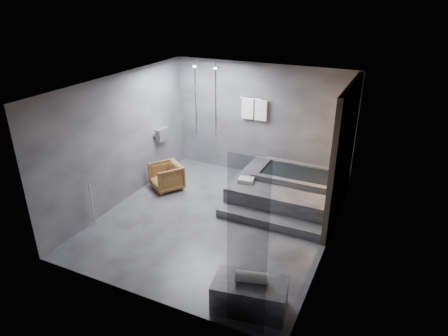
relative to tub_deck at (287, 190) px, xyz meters
The scene contains 7 objects.
room 2.02m from the tub_deck, 118.47° to the right, with size 5.00×5.04×2.82m.
tub_deck is the anchor object (origin of this frame).
tub_step 1.19m from the tub_deck, 90.00° to the right, with size 2.20×0.36×0.18m, color #333335.
concrete_bench 3.51m from the tub_deck, 81.84° to the right, with size 1.08×0.59×0.48m, color #323235.
driftwood_chair 2.82m from the tub_deck, 165.93° to the right, with size 0.67×0.68×0.62m, color #462911.
rolled_towel 3.51m from the tub_deck, 81.54° to the right, with size 0.17×0.17×0.47m, color white.
deck_towel 0.98m from the tub_deck, 147.11° to the right, with size 0.33×0.24×0.09m, color silver.
Camera 1 is at (3.15, -6.33, 4.38)m, focal length 32.00 mm.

